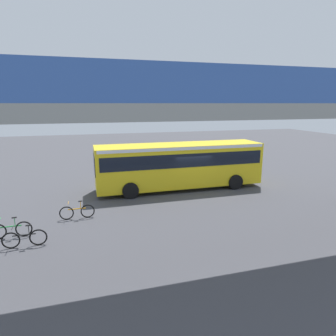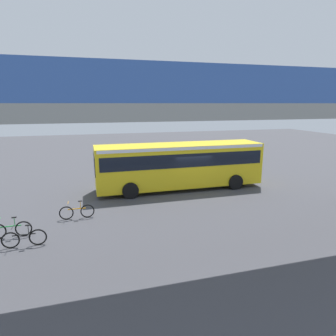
# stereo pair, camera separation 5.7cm
# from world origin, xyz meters

# --- Properties ---
(ground) EXTENTS (80.00, 80.00, 0.00)m
(ground) POSITION_xyz_m (0.00, 0.00, 0.00)
(ground) COLOR #424247
(city_bus) EXTENTS (11.54, 2.85, 3.15)m
(city_bus) POSITION_xyz_m (0.56, -0.45, 1.88)
(city_bus) COLOR yellow
(city_bus) RESTS_ON ground
(bicycle_orange) EXTENTS (1.77, 0.44, 0.96)m
(bicycle_orange) POSITION_xyz_m (7.41, 3.32, 0.37)
(bicycle_orange) COLOR black
(bicycle_orange) RESTS_ON ground
(bicycle_black) EXTENTS (1.77, 0.44, 0.96)m
(bicycle_black) POSITION_xyz_m (9.46, 5.89, 0.37)
(bicycle_black) COLOR black
(bicycle_black) RESTS_ON ground
(bicycle_green) EXTENTS (1.77, 0.44, 0.96)m
(bicycle_green) POSITION_xyz_m (10.20, 4.80, 0.37)
(bicycle_green) COLOR black
(bicycle_green) RESTS_ON ground
(pedestrian) EXTENTS (0.38, 0.38, 1.79)m
(pedestrian) POSITION_xyz_m (0.13, -2.95, 0.89)
(pedestrian) COLOR #2D2D38
(pedestrian) RESTS_ON ground
(traffic_sign) EXTENTS (0.08, 0.60, 2.80)m
(traffic_sign) POSITION_xyz_m (5.45, -2.91, 1.89)
(traffic_sign) COLOR slate
(traffic_sign) RESTS_ON ground
(lane_dash_leftmost) EXTENTS (2.00, 0.20, 0.01)m
(lane_dash_leftmost) POSITION_xyz_m (-4.00, -2.78, 0.00)
(lane_dash_leftmost) COLOR silver
(lane_dash_leftmost) RESTS_ON ground
(lane_dash_left) EXTENTS (2.00, 0.20, 0.01)m
(lane_dash_left) POSITION_xyz_m (0.00, -2.78, 0.00)
(lane_dash_left) COLOR silver
(lane_dash_left) RESTS_ON ground
(lane_dash_centre) EXTENTS (2.00, 0.20, 0.01)m
(lane_dash_centre) POSITION_xyz_m (4.00, -2.78, 0.00)
(lane_dash_centre) COLOR silver
(lane_dash_centre) RESTS_ON ground
(pedestrian_overpass) EXTENTS (28.63, 2.60, 6.98)m
(pedestrian_overpass) POSITION_xyz_m (0.00, 9.10, 5.21)
(pedestrian_overpass) COLOR gray
(pedestrian_overpass) RESTS_ON ground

